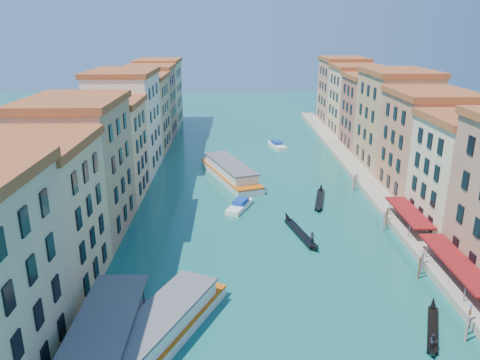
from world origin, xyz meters
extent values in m
cube|color=#D3B280|center=(-26.00, 23.50, 8.50)|extent=(12.00, 15.00, 17.00)
cube|color=#954920|center=(-26.00, 23.50, 17.50)|extent=(12.80, 15.40, 1.00)
cube|color=tan|center=(-26.00, 39.50, 9.50)|extent=(12.00, 17.00, 19.00)
cube|color=#954920|center=(-26.00, 39.50, 19.50)|extent=(12.80, 17.40, 1.00)
cube|color=#DDB082|center=(-26.00, 55.00, 8.25)|extent=(12.00, 14.00, 16.50)
cube|color=#954920|center=(-26.00, 55.00, 17.00)|extent=(12.80, 14.40, 1.00)
cube|color=beige|center=(-26.00, 71.00, 10.00)|extent=(12.00, 18.00, 20.00)
cube|color=#954920|center=(-26.00, 71.00, 20.50)|extent=(12.80, 18.40, 1.00)
cube|color=tan|center=(-26.00, 88.00, 8.75)|extent=(12.00, 16.00, 17.50)
cube|color=#954920|center=(-26.00, 88.00, 18.00)|extent=(12.80, 16.40, 1.00)
cube|color=#9B7158|center=(-26.00, 103.50, 9.25)|extent=(12.00, 15.00, 18.50)
cube|color=#954920|center=(-26.00, 103.50, 19.00)|extent=(12.80, 15.40, 1.00)
cube|color=#C4B687|center=(-26.00, 119.50, 9.50)|extent=(12.00, 17.00, 19.00)
cube|color=#954920|center=(-26.00, 119.50, 19.50)|extent=(12.80, 17.40, 1.00)
cube|color=beige|center=(30.00, 39.00, 8.25)|extent=(12.00, 14.00, 16.50)
cube|color=#954920|center=(30.00, 39.00, 17.00)|extent=(12.80, 14.40, 1.00)
cube|color=#BE7653|center=(30.00, 54.00, 9.00)|extent=(12.00, 16.00, 18.00)
cube|color=#954920|center=(30.00, 54.00, 18.50)|extent=(12.80, 16.40, 1.00)
cube|color=tan|center=(30.00, 71.00, 10.00)|extent=(12.00, 18.00, 20.00)
cube|color=#954920|center=(30.00, 71.00, 20.50)|extent=(12.80, 18.40, 1.00)
cube|color=#9F5D49|center=(30.00, 87.50, 8.75)|extent=(12.00, 15.00, 17.50)
cube|color=#954920|center=(30.00, 87.50, 18.00)|extent=(12.80, 15.40, 1.00)
cube|color=#DAB17E|center=(30.00, 103.00, 9.25)|extent=(12.00, 16.00, 18.50)
cube|color=#954920|center=(30.00, 103.00, 19.00)|extent=(12.80, 16.40, 1.00)
cube|color=tan|center=(30.00, 119.50, 9.75)|extent=(12.00, 17.00, 19.50)
cube|color=#954920|center=(30.00, 119.50, 20.00)|extent=(12.80, 17.40, 1.00)
cube|color=#A59E85|center=(22.00, 65.00, 0.50)|extent=(4.00, 140.00, 1.00)
cube|color=maroon|center=(22.20, 23.50, 3.00)|extent=(3.20, 15.30, 0.25)
cylinder|color=#5D5D60|center=(20.80, 18.40, 1.50)|extent=(0.12, 0.12, 3.00)
cylinder|color=#5D5D60|center=(20.80, 28.60, 1.50)|extent=(0.12, 0.12, 3.00)
cube|color=maroon|center=(22.20, 39.00, 3.00)|extent=(3.20, 12.60, 0.25)
cylinder|color=#5D5D60|center=(20.80, 34.80, 1.50)|extent=(0.12, 0.12, 3.00)
cylinder|color=#5D5D60|center=(20.80, 43.20, 1.50)|extent=(0.12, 0.12, 3.00)
cube|color=#5D5D60|center=(-16.00, 12.00, 0.30)|extent=(5.00, 16.00, 0.60)
cube|color=#5D5D60|center=(-16.00, 12.00, 3.50)|extent=(5.40, 16.40, 0.30)
cylinder|color=brown|center=(18.50, 13.00, 1.30)|extent=(0.24, 0.24, 3.20)
cylinder|color=brown|center=(19.10, 14.00, 1.30)|extent=(0.24, 0.24, 3.20)
cylinder|color=brown|center=(19.70, 15.00, 1.30)|extent=(0.24, 0.24, 3.20)
cylinder|color=brown|center=(18.50, 25.00, 1.30)|extent=(0.24, 0.24, 3.20)
cylinder|color=brown|center=(19.10, 26.00, 1.30)|extent=(0.24, 0.24, 3.20)
cylinder|color=brown|center=(19.70, 27.00, 1.30)|extent=(0.24, 0.24, 3.20)
cylinder|color=brown|center=(18.50, 39.00, 1.30)|extent=(0.24, 0.24, 3.20)
cylinder|color=brown|center=(19.10, 40.00, 1.30)|extent=(0.24, 0.24, 3.20)
cylinder|color=brown|center=(19.70, 41.00, 1.30)|extent=(0.24, 0.24, 3.20)
cylinder|color=brown|center=(18.50, 57.00, 1.30)|extent=(0.24, 0.24, 3.20)
cylinder|color=brown|center=(19.10, 58.00, 1.30)|extent=(0.24, 0.24, 3.20)
cylinder|color=brown|center=(19.70, 59.00, 1.30)|extent=(0.24, 0.24, 3.20)
cylinder|color=brown|center=(-18.50, 12.00, 1.30)|extent=(0.24, 0.24, 3.20)
cylinder|color=brown|center=(-18.50, 16.00, 1.30)|extent=(0.24, 0.24, 3.20)
cube|color=white|center=(-11.42, 13.14, 0.63)|extent=(13.13, 21.16, 1.27)
cube|color=white|center=(-11.42, 13.14, 2.01)|extent=(10.89, 17.11, 1.69)
cube|color=#5D5D60|center=(-11.42, 13.14, 3.01)|extent=(11.39, 17.72, 0.26)
cube|color=#D0570C|center=(-11.42, 13.14, 1.21)|extent=(13.18, 21.18, 0.26)
cube|color=silver|center=(-4.46, 64.82, 0.68)|extent=(12.65, 23.16, 1.37)
cube|color=white|center=(-4.46, 64.82, 2.16)|extent=(10.54, 18.68, 1.82)
cube|color=#5D5D60|center=(-4.46, 64.82, 3.25)|extent=(11.06, 19.34, 0.28)
cube|color=#D0570C|center=(-4.46, 64.82, 1.31)|extent=(12.70, 23.18, 0.28)
cube|color=black|center=(5.89, 37.74, 0.25)|extent=(3.60, 10.13, 0.51)
cone|color=black|center=(4.56, 43.20, 0.67)|extent=(1.52, 2.43, 1.89)
cone|color=black|center=(7.22, 32.27, 0.56)|extent=(1.43, 2.06, 1.66)
imported|color=#272331|center=(6.91, 33.58, 1.42)|extent=(0.80, 0.62, 1.94)
cube|color=black|center=(16.00, 14.70, 0.19)|extent=(3.99, 7.70, 0.40)
cone|color=black|center=(17.72, 18.77, 0.53)|extent=(1.42, 1.94, 1.48)
cone|color=black|center=(14.28, 10.63, 0.44)|extent=(1.30, 1.66, 1.31)
imported|color=#2A232E|center=(14.70, 11.61, 1.11)|extent=(0.91, 0.82, 1.52)
cube|color=black|center=(11.31, 51.78, 0.24)|extent=(3.40, 9.90, 0.49)
cone|color=black|center=(12.54, 57.13, 0.66)|extent=(1.46, 2.37, 1.84)
cone|color=black|center=(10.08, 46.43, 0.55)|extent=(1.37, 2.00, 1.62)
cube|color=white|center=(-2.87, 48.35, 0.41)|extent=(4.89, 7.56, 0.83)
cube|color=#123794|center=(-2.67, 48.82, 1.14)|extent=(2.92, 3.58, 0.72)
cube|color=white|center=(7.50, 90.14, 0.45)|extent=(4.35, 8.16, 0.89)
cube|color=#123794|center=(7.36, 90.68, 1.22)|extent=(2.79, 3.74, 0.78)
camera|label=1|loc=(-4.19, -24.96, 29.20)|focal=35.00mm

